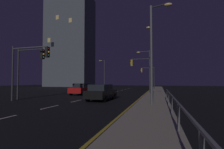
{
  "coord_description": "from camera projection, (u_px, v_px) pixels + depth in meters",
  "views": [
    {
      "loc": [
        7.63,
        -1.61,
        1.88
      ],
      "look_at": [
        1.85,
        18.91,
        2.73
      ],
      "focal_mm": 27.06,
      "sensor_mm": 36.0,
      "label": 1
    }
  ],
  "objects": [
    {
      "name": "traffic_light_overhead_east",
      "position": [
        28.0,
        61.0,
        15.87
      ],
      "size": [
        4.23,
        0.34,
        5.3
      ],
      "color": "#2D3033",
      "rests_on": "ground"
    },
    {
      "name": "lane_markings_center",
      "position": [
        103.0,
        95.0,
        23.73
      ],
      "size": [
        0.14,
        50.0,
        0.01
      ],
      "color": "silver",
      "rests_on": "ground"
    },
    {
      "name": "car",
      "position": [
        101.0,
        92.0,
        16.38
      ],
      "size": [
        1.96,
        4.46,
        1.57
      ],
      "color": "black",
      "rests_on": "ground"
    },
    {
      "name": "barrier_fence",
      "position": [
        174.0,
        103.0,
        7.63
      ],
      "size": [
        0.09,
        17.18,
        0.98
      ],
      "color": "#59595E",
      "rests_on": "sidewalk_right"
    },
    {
      "name": "street_lamp_mid_block",
      "position": [
        147.0,
        67.0,
        26.48
      ],
      "size": [
        2.13,
        0.36,
        6.6
      ],
      "color": "#2D3033",
      "rests_on": "sidewalk_right"
    },
    {
      "name": "street_lamp_corner",
      "position": [
        154.0,
        45.0,
        12.62
      ],
      "size": [
        1.6,
        0.68,
        7.5
      ],
      "color": "#4C4C51",
      "rests_on": "sidewalk_right"
    },
    {
      "name": "street_lamp_median",
      "position": [
        151.0,
        56.0,
        20.87
      ],
      "size": [
        0.61,
        1.57,
        8.35
      ],
      "color": "#4C4C51",
      "rests_on": "sidewalk_right"
    },
    {
      "name": "street_lamp_far_end",
      "position": [
        104.0,
        72.0,
        43.54
      ],
      "size": [
        1.28,
        1.14,
        7.36
      ],
      "color": "#38383D",
      "rests_on": "ground"
    },
    {
      "name": "building_distant",
      "position": [
        70.0,
        42.0,
        60.68
      ],
      "size": [
        15.67,
        9.7,
        31.92
      ],
      "color": "#4C515B",
      "rests_on": "ground"
    },
    {
      "name": "traffic_light_far_left",
      "position": [
        148.0,
        73.0,
        38.66
      ],
      "size": [
        3.11,
        0.44,
        5.05
      ],
      "color": "#2D3033",
      "rests_on": "sidewalk_right"
    },
    {
      "name": "traffic_light_near_right",
      "position": [
        29.0,
        63.0,
        16.96
      ],
      "size": [
        3.31,
        0.35,
        5.3
      ],
      "color": "#2D3033",
      "rests_on": "ground"
    },
    {
      "name": "ground_plane",
      "position": [
        94.0,
        97.0,
        20.37
      ],
      "size": [
        112.0,
        112.0,
        0.0
      ],
      "primitive_type": "plane",
      "color": "black",
      "rests_on": "ground"
    },
    {
      "name": "car_oncoming",
      "position": [
        81.0,
        89.0,
        23.52
      ],
      "size": [
        2.05,
        4.49,
        1.57
      ],
      "color": "#B71414",
      "rests_on": "ground"
    },
    {
      "name": "lane_edge_line",
      "position": [
        144.0,
        95.0,
        23.68
      ],
      "size": [
        0.14,
        53.0,
        0.01
      ],
      "color": "gold",
      "rests_on": "ground"
    },
    {
      "name": "traffic_light_far_center",
      "position": [
        141.0,
        68.0,
        24.27
      ],
      "size": [
        2.99,
        0.35,
        5.19
      ],
      "color": "#38383D",
      "rests_on": "sidewalk_right"
    },
    {
      "name": "sidewalk_right",
      "position": [
        155.0,
        98.0,
        18.45
      ],
      "size": [
        2.64,
        77.0,
        0.14
      ],
      "primitive_type": "cube",
      "color": "#9E937F",
      "rests_on": "ground"
    }
  ]
}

